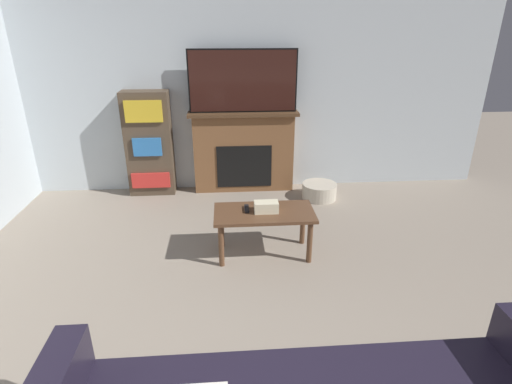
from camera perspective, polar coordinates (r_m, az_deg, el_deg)
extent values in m
cube|color=silver|center=(5.14, -1.85, 15.15)|extent=(6.36, 0.06, 2.70)
cube|color=brown|center=(5.19, -1.76, 5.56)|extent=(1.27, 0.22, 0.99)
cube|color=black|center=(5.13, -1.68, 3.65)|extent=(0.70, 0.01, 0.55)
cube|color=#4C331E|center=(5.04, -1.82, 11.11)|extent=(1.37, 0.28, 0.04)
cube|color=black|center=(4.98, -1.88, 15.54)|extent=(1.31, 0.03, 0.75)
cube|color=#331914|center=(4.96, -1.87, 15.52)|extent=(1.28, 0.01, 0.71)
cube|color=brown|center=(3.69, 1.18, -3.01)|extent=(0.92, 0.47, 0.03)
cylinder|color=brown|center=(3.63, -4.98, -7.60)|extent=(0.05, 0.05, 0.42)
cylinder|color=brown|center=(3.70, 7.67, -7.09)|extent=(0.05, 0.05, 0.42)
cylinder|color=brown|center=(3.93, -4.96, -5.03)|extent=(0.05, 0.05, 0.42)
cylinder|color=brown|center=(4.00, 6.69, -4.61)|extent=(0.05, 0.05, 0.42)
cube|color=beige|center=(3.65, 1.47, -2.14)|extent=(0.22, 0.12, 0.10)
cube|color=black|center=(3.71, -1.33, -2.40)|extent=(0.04, 0.15, 0.02)
cube|color=#4C3D2D|center=(5.22, -15.00, 6.66)|extent=(0.57, 0.26, 1.31)
cube|color=red|center=(5.22, -14.78, 1.62)|extent=(0.47, 0.03, 0.19)
cube|color=#2D70B7|center=(5.08, -15.28, 6.20)|extent=(0.34, 0.03, 0.22)
cube|color=gold|center=(4.98, -15.80, 11.01)|extent=(0.44, 0.03, 0.26)
cylinder|color=#BCB29E|center=(5.10, 9.03, 0.15)|extent=(0.43, 0.43, 0.19)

